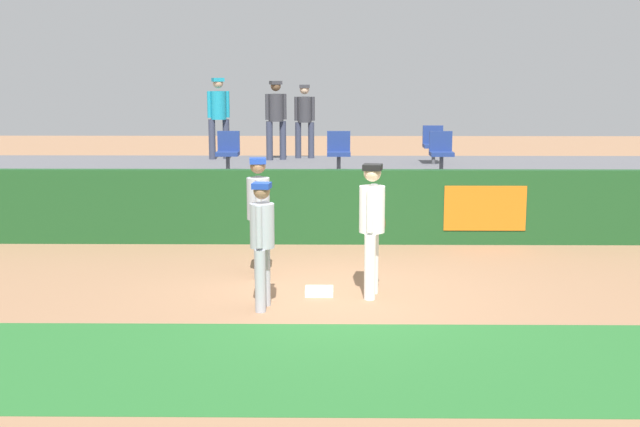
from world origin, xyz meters
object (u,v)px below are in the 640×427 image
at_px(player_coach_visitor, 262,236).
at_px(spectator_capped, 219,112).
at_px(seat_front_center, 339,150).
at_px(seat_front_left, 228,150).
at_px(player_fielder_home, 372,221).
at_px(player_runner_visitor, 258,209).
at_px(spectator_casual, 276,114).
at_px(first_base, 319,291).
at_px(spectator_hooded, 305,116).
at_px(seat_back_right, 433,142).
at_px(seat_front_right, 441,150).

bearing_deg(player_coach_visitor, spectator_capped, -161.06).
distance_m(seat_front_center, seat_front_left, 2.23).
distance_m(player_fielder_home, seat_front_left, 5.72).
xyz_separation_m(player_runner_visitor, player_coach_visitor, (0.20, -1.74, -0.08)).
distance_m(seat_front_center, spectator_capped, 3.94).
height_order(player_fielder_home, player_runner_visitor, player_fielder_home).
bearing_deg(spectator_capped, player_fielder_home, 91.67).
height_order(player_coach_visitor, spectator_capped, spectator_capped).
xyz_separation_m(player_fielder_home, spectator_casual, (-1.84, 7.59, 1.11)).
bearing_deg(player_coach_visitor, seat_front_left, -161.04).
distance_m(player_runner_visitor, player_coach_visitor, 1.75).
bearing_deg(first_base, player_fielder_home, -7.25).
relative_size(spectator_hooded, spectator_capped, 0.92).
relative_size(player_coach_visitor, spectator_capped, 0.91).
xyz_separation_m(first_base, player_runner_visitor, (-0.95, 1.01, 1.03)).
height_order(player_coach_visitor, spectator_casual, spectator_casual).
relative_size(player_runner_visitor, seat_back_right, 2.21).
relative_size(player_fielder_home, player_runner_visitor, 1.02).
xyz_separation_m(seat_front_center, spectator_capped, (-2.77, 2.73, 0.62)).
xyz_separation_m(player_runner_visitor, seat_front_center, (1.28, 3.95, 0.54)).
xyz_separation_m(seat_front_right, spectator_casual, (-3.48, 2.55, 0.58)).
xyz_separation_m(seat_front_right, seat_front_left, (-4.28, -0.00, -0.00)).
bearing_deg(player_runner_visitor, player_fielder_home, 51.32).
xyz_separation_m(first_base, seat_back_right, (2.46, 6.75, 1.57)).
height_order(seat_front_left, spectator_capped, spectator_capped).
distance_m(player_runner_visitor, seat_back_right, 6.70).
height_order(first_base, seat_front_center, seat_front_center).
bearing_deg(first_base, seat_front_center, 86.19).
relative_size(first_base, spectator_casual, 0.22).
distance_m(player_coach_visitor, spectator_capped, 8.68).
xyz_separation_m(player_fielder_home, player_coach_visitor, (-1.49, -0.64, -0.10)).
xyz_separation_m(player_fielder_home, spectator_capped, (-3.19, 7.78, 1.15)).
distance_m(first_base, seat_front_left, 5.53).
height_order(player_runner_visitor, spectator_capped, spectator_capped).
bearing_deg(spectator_hooded, spectator_capped, 6.82).
xyz_separation_m(player_fielder_home, player_runner_visitor, (-1.69, 1.10, -0.02)).
distance_m(seat_front_right, seat_back_right, 1.80).
bearing_deg(spectator_casual, spectator_capped, -28.83).
relative_size(first_base, player_runner_visitor, 0.22).
xyz_separation_m(spectator_hooded, spectator_casual, (-0.65, -0.40, 0.05)).
bearing_deg(seat_front_left, spectator_casual, 72.50).
bearing_deg(first_base, player_runner_visitor, 133.34).
height_order(seat_front_center, spectator_capped, spectator_capped).
height_order(first_base, player_coach_visitor, player_coach_visitor).
relative_size(first_base, seat_front_center, 0.48).
bearing_deg(seat_front_left, first_base, -69.05).
bearing_deg(seat_front_right, spectator_capped, 150.52).
bearing_deg(seat_front_center, player_runner_visitor, -107.96).
relative_size(player_coach_visitor, seat_back_right, 2.04).
height_order(first_base, spectator_capped, spectator_capped).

